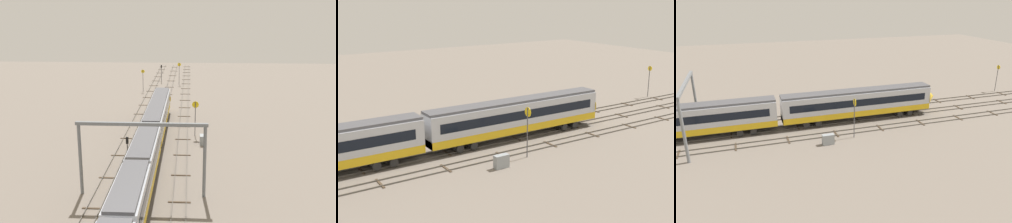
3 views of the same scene
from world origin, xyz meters
The scene contains 8 objects.
ground_plane centered at (0.00, 0.00, 0.00)m, with size 188.09×188.09×0.00m, color slate.
track_near_foreground centered at (0.00, -4.32, 0.07)m, with size 172.09×2.40×0.16m.
track_with_train centered at (0.00, 0.00, 0.07)m, with size 172.09×2.40×0.16m.
track_middle centered at (0.00, 4.32, 0.07)m, with size 172.09×2.40×0.16m.
speed_sign_mid_trackside centered at (37.49, 6.32, 3.47)m, with size 0.14×0.86×5.45m.
speed_sign_far_trackside centered at (2.07, -6.22, 3.78)m, with size 0.14×1.06×5.68m.
signal_light_trackside_departure centered at (-11.12, 2.61, 2.62)m, with size 0.31×0.32×3.96m.
relay_cabinet centered at (-1.98, -7.26, 0.70)m, with size 1.60×0.71×1.41m.
Camera 2 is at (-25.02, -43.00, 17.28)m, focal length 47.05 mm.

